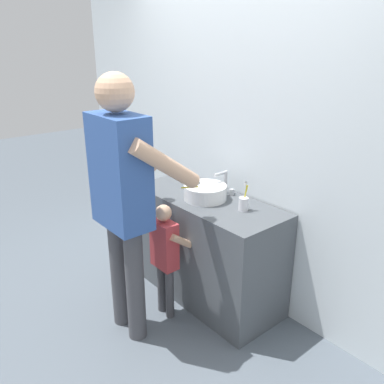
{
  "coord_description": "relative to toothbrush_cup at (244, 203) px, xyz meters",
  "views": [
    {
      "loc": [
        2.1,
        -1.6,
        1.97
      ],
      "look_at": [
        0.0,
        0.15,
        0.94
      ],
      "focal_mm": 37.43,
      "sensor_mm": 36.0,
      "label": 1
    }
  ],
  "objects": [
    {
      "name": "toothbrush_cup",
      "position": [
        0.0,
        0.0,
        0.0
      ],
      "size": [
        0.07,
        0.07,
        0.21
      ],
      "color": "silver",
      "rests_on": "vanity_cabinet"
    },
    {
      "name": "sink_basin",
      "position": [
        -0.33,
        -0.07,
        0.0
      ],
      "size": [
        0.32,
        0.32,
        0.11
      ],
      "color": "white",
      "rests_on": "vanity_cabinet"
    },
    {
      "name": "ground_plane",
      "position": [
        -0.33,
        -0.35,
        -0.9
      ],
      "size": [
        14.0,
        14.0,
        0.0
      ],
      "primitive_type": "plane",
      "color": "slate"
    },
    {
      "name": "vanity_cabinet",
      "position": [
        -0.33,
        -0.05,
        -0.48
      ],
      "size": [
        1.28,
        0.54,
        0.85
      ],
      "primitive_type": "cube",
      "color": "#4C5156",
      "rests_on": "ground"
    },
    {
      "name": "child_toddler",
      "position": [
        -0.33,
        -0.45,
        -0.36
      ],
      "size": [
        0.28,
        0.28,
        0.9
      ],
      "color": "#47474C",
      "rests_on": "ground"
    },
    {
      "name": "adult_parent",
      "position": [
        -0.36,
        -0.74,
        0.18
      ],
      "size": [
        0.56,
        0.59,
        1.81
      ],
      "color": "#47474C",
      "rests_on": "ground"
    },
    {
      "name": "back_wall",
      "position": [
        -0.33,
        0.27,
        0.45
      ],
      "size": [
        4.4,
        0.08,
        2.7
      ],
      "color": "silver",
      "rests_on": "ground"
    },
    {
      "name": "faucet",
      "position": [
        -0.33,
        0.13,
        0.03
      ],
      "size": [
        0.18,
        0.14,
        0.18
      ],
      "color": "#B7BABF",
      "rests_on": "vanity_cabinet"
    }
  ]
}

